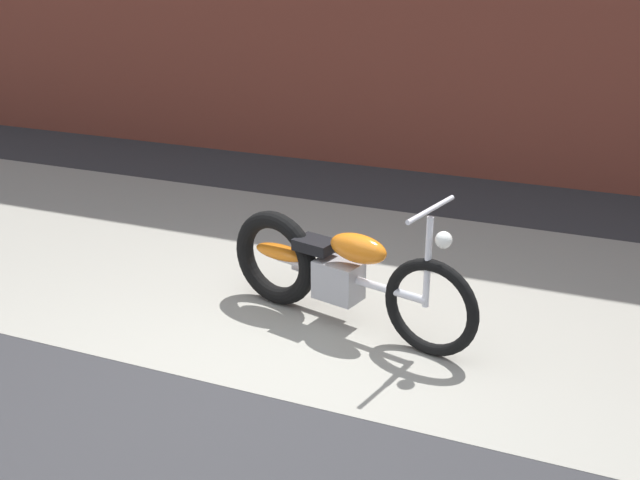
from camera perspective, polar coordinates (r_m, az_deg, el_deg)
ground_plane at (r=4.72m, az=-6.09°, el=-11.24°), size 80.00×80.00×0.00m
sidewalk_slab at (r=6.12m, az=1.59°, el=-2.96°), size 36.00×3.50×0.01m
motorcycle_orange at (r=5.31m, az=0.73°, el=-2.27°), size 1.97×0.75×1.03m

